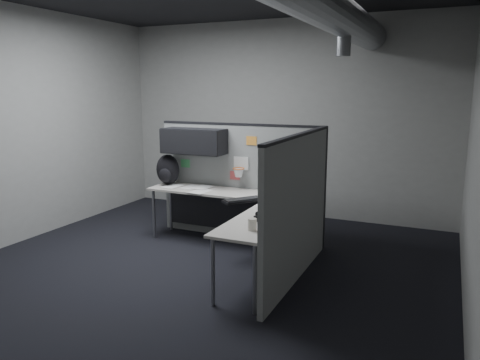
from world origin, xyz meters
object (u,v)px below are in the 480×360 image
at_px(phone, 265,216).
at_px(backpack, 168,170).
at_px(monitor, 289,180).
at_px(keyboard, 243,200).
at_px(desk, 237,207).

height_order(phone, backpack, backpack).
height_order(monitor, backpack, monitor).
height_order(monitor, keyboard, monitor).
distance_m(phone, backpack, 2.28).
bearing_deg(monitor, phone, -77.12).
bearing_deg(keyboard, desk, 124.62).
relative_size(desk, phone, 10.59).
height_order(desk, monitor, monitor).
height_order(desk, keyboard, keyboard).
bearing_deg(phone, backpack, 158.28).
distance_m(keyboard, backpack, 1.53).
bearing_deg(monitor, backpack, -176.47).
relative_size(desk, monitor, 3.93).
bearing_deg(phone, keyboard, 139.43).
bearing_deg(desk, monitor, 16.87).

